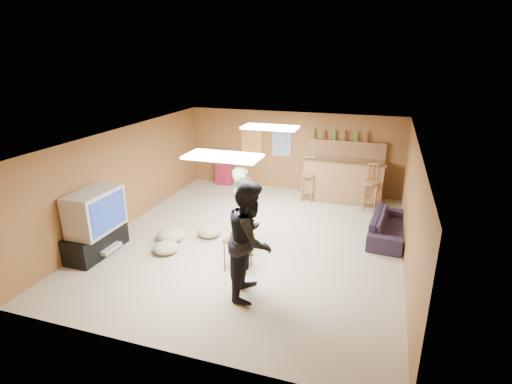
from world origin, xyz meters
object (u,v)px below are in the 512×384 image
(person_olive, at_px, (244,215))
(tray_table, at_px, (238,254))
(bar_counter, at_px, (343,181))
(person_black, at_px, (250,239))
(tv_body, at_px, (95,211))
(sofa, at_px, (389,226))

(person_olive, distance_m, tray_table, 0.74)
(bar_counter, relative_size, person_black, 1.04)
(tv_body, bearing_deg, tray_table, 6.01)
(person_olive, height_order, sofa, person_olive)
(tray_table, bearing_deg, person_black, -54.50)
(tray_table, bearing_deg, tv_body, -173.99)
(tv_body, bearing_deg, person_olive, 14.55)
(bar_counter, height_order, tray_table, bar_counter)
(sofa, distance_m, tray_table, 3.40)
(person_olive, bearing_deg, tray_table, -168.35)
(person_black, height_order, tray_table, person_black)
(person_olive, xyz_separation_m, sofa, (2.62, 1.78, -0.64))
(sofa, bearing_deg, tv_body, 120.45)
(bar_counter, height_order, person_olive, person_olive)
(person_black, bearing_deg, tray_table, 28.05)
(tv_body, xyz_separation_m, sofa, (5.35, 2.49, -0.64))
(sofa, bearing_deg, tray_table, 135.88)
(person_black, height_order, sofa, person_black)
(bar_counter, distance_m, person_olive, 4.01)
(person_olive, distance_m, person_black, 1.17)
(tv_body, xyz_separation_m, person_black, (3.22, -0.35, 0.06))
(person_olive, bearing_deg, tv_body, 112.05)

